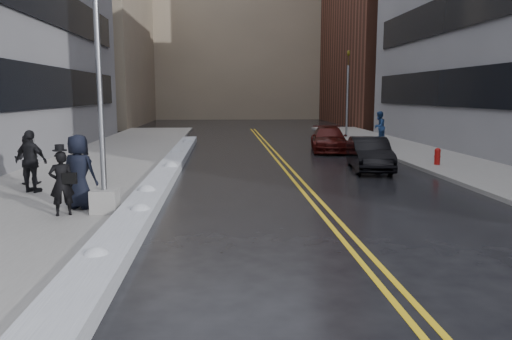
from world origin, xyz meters
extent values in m
plane|color=black|center=(0.00, 0.00, 0.00)|extent=(160.00, 160.00, 0.00)
cube|color=gray|center=(-5.75, 10.00, 0.07)|extent=(5.50, 50.00, 0.15)
cube|color=gray|center=(10.00, 10.00, 0.07)|extent=(4.00, 50.00, 0.15)
cube|color=gold|center=(2.35, 10.00, 0.00)|extent=(0.12, 50.00, 0.01)
cube|color=gold|center=(2.65, 10.00, 0.00)|extent=(0.12, 50.00, 0.01)
cube|color=silver|center=(-2.45, 8.00, 0.17)|extent=(0.90, 30.00, 0.34)
cube|color=gray|center=(-15.50, 44.00, 9.00)|extent=(14.00, 22.00, 18.00)
cube|color=gray|center=(2.00, 60.00, 11.00)|extent=(36.00, 16.00, 22.00)
cube|color=gray|center=(-3.30, 2.00, 0.45)|extent=(0.65, 0.65, 0.60)
cylinder|color=gray|center=(-3.30, 2.00, 4.25)|extent=(0.14, 0.14, 7.00)
cylinder|color=maroon|center=(9.00, 10.00, 0.45)|extent=(0.24, 0.24, 0.60)
sphere|color=maroon|center=(9.00, 10.00, 0.75)|extent=(0.26, 0.26, 0.26)
cylinder|color=maroon|center=(9.00, 10.00, 0.50)|extent=(0.25, 0.10, 0.10)
cylinder|color=gray|center=(8.50, 24.00, 2.65)|extent=(0.14, 0.14, 5.00)
imported|color=#594C0C|center=(8.50, 24.00, 5.65)|extent=(0.16, 0.20, 1.00)
imported|color=black|center=(-4.28, 1.75, 0.97)|extent=(0.69, 0.57, 1.63)
imported|color=black|center=(-6.83, 6.33, 0.99)|extent=(0.91, 0.77, 1.67)
imported|color=black|center=(-4.07, 2.52, 1.14)|extent=(1.12, 0.90, 1.98)
imported|color=black|center=(-6.16, 4.86, 1.12)|extent=(1.23, 0.85, 1.94)
imported|color=navy|center=(9.63, 20.16, 1.13)|extent=(1.19, 1.19, 1.95)
imported|color=black|center=(5.88, 9.57, 0.69)|extent=(1.96, 4.33, 1.38)
imported|color=#3A0B09|center=(5.66, 16.62, 0.68)|extent=(2.53, 4.89, 1.36)
camera|label=1|loc=(-0.26, -10.79, 3.17)|focal=35.00mm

